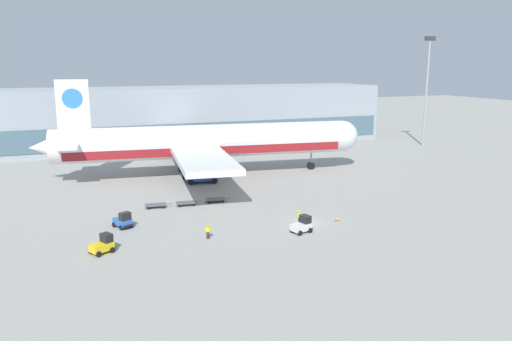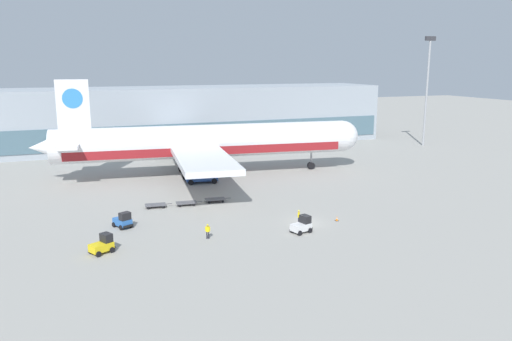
# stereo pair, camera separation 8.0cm
# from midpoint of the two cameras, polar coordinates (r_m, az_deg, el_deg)

# --- Properties ---
(ground_plane) EXTENTS (400.00, 400.00, 0.00)m
(ground_plane) POSITION_cam_midpoint_polar(r_m,az_deg,el_deg) (62.86, 5.68, -6.00)
(ground_plane) COLOR #9E9B93
(terminal_building) EXTENTS (90.00, 18.20, 14.00)m
(terminal_building) POSITION_cam_midpoint_polar(r_m,az_deg,el_deg) (123.95, -6.32, 6.25)
(terminal_building) COLOR #9EA8B2
(terminal_building) RESTS_ON ground_plane
(light_mast) EXTENTS (2.80, 0.50, 25.73)m
(light_mast) POSITION_cam_midpoint_polar(r_m,az_deg,el_deg) (126.56, 19.00, 9.32)
(light_mast) COLOR #9EA0A5
(light_mast) RESTS_ON ground_plane
(airplane_main) EXTENTS (57.99, 48.59, 17.00)m
(airplane_main) POSITION_cam_midpoint_polar(r_m,az_deg,el_deg) (88.56, -6.14, 3.18)
(airplane_main) COLOR white
(airplane_main) RESTS_ON ground_plane
(scissor_lift_loader) EXTENTS (5.50, 3.88, 4.78)m
(scissor_lift_loader) POSITION_cam_midpoint_polar(r_m,az_deg,el_deg) (83.71, -6.26, -0.11)
(scissor_lift_loader) COLOR #284C99
(scissor_lift_loader) RESTS_ON ground_plane
(baggage_tug_foreground) EXTENTS (2.81, 2.49, 2.00)m
(baggage_tug_foreground) POSITION_cam_midpoint_polar(r_m,az_deg,el_deg) (55.28, -17.08, -8.11)
(baggage_tug_foreground) COLOR yellow
(baggage_tug_foreground) RESTS_ON ground_plane
(baggage_tug_mid) EXTENTS (2.73, 2.18, 2.00)m
(baggage_tug_mid) POSITION_cam_midpoint_polar(r_m,az_deg,el_deg) (59.24, 5.33, -6.24)
(baggage_tug_mid) COLOR silver
(baggage_tug_mid) RESTS_ON ground_plane
(baggage_tug_far) EXTENTS (2.42, 2.80, 2.00)m
(baggage_tug_far) POSITION_cam_midpoint_polar(r_m,az_deg,el_deg) (62.74, -14.91, -5.56)
(baggage_tug_far) COLOR #2D66B7
(baggage_tug_far) RESTS_ON ground_plane
(baggage_dolly_lead) EXTENTS (3.77, 1.81, 0.48)m
(baggage_dolly_lead) POSITION_cam_midpoint_polar(r_m,az_deg,el_deg) (70.35, -11.37, -3.88)
(baggage_dolly_lead) COLOR #56565B
(baggage_dolly_lead) RESTS_ON ground_plane
(baggage_dolly_second) EXTENTS (3.77, 1.81, 0.48)m
(baggage_dolly_second) POSITION_cam_midpoint_polar(r_m,az_deg,el_deg) (70.71, -7.94, -3.67)
(baggage_dolly_second) COLOR #56565B
(baggage_dolly_second) RESTS_ON ground_plane
(baggage_dolly_third) EXTENTS (3.77, 1.81, 0.48)m
(baggage_dolly_third) POSITION_cam_midpoint_polar(r_m,az_deg,el_deg) (72.05, -4.65, -3.29)
(baggage_dolly_third) COLOR #56565B
(baggage_dolly_third) RESTS_ON ground_plane
(ground_crew_near) EXTENTS (0.38, 0.49, 1.77)m
(ground_crew_near) POSITION_cam_midpoint_polar(r_m,az_deg,el_deg) (62.21, 4.94, -5.17)
(ground_crew_near) COLOR black
(ground_crew_near) RESTS_ON ground_plane
(ground_crew_far) EXTENTS (0.52, 0.36, 1.74)m
(ground_crew_far) POSITION_cam_midpoint_polar(r_m,az_deg,el_deg) (57.11, -5.51, -6.80)
(ground_crew_far) COLOR black
(ground_crew_far) RESTS_ON ground_plane
(traffic_cone_near) EXTENTS (0.40, 0.40, 0.60)m
(traffic_cone_near) POSITION_cam_midpoint_polar(r_m,az_deg,el_deg) (64.18, 9.26, -5.45)
(traffic_cone_near) COLOR black
(traffic_cone_near) RESTS_ON ground_plane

